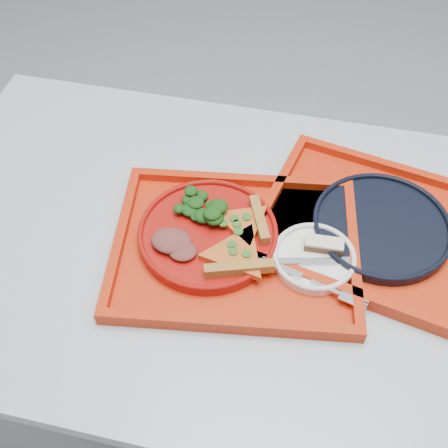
{
  "coord_description": "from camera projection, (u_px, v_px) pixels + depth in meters",
  "views": [
    {
      "loc": [
        -0.03,
        -0.64,
        1.59
      ],
      "look_at": [
        -0.18,
        0.02,
        0.78
      ],
      "focal_mm": 45.0,
      "sensor_mm": 36.0,
      "label": 1
    }
  ],
  "objects": [
    {
      "name": "dinner_plate",
      "position": [
        208.0,
        235.0,
        1.05
      ],
      "size": [
        0.26,
        0.26,
        0.02
      ],
      "primitive_type": "cylinder",
      "color": "#9B0F0A",
      "rests_on": "tray_main"
    },
    {
      "name": "salad_heap",
      "position": [
        200.0,
        201.0,
        1.06
      ],
      "size": [
        0.09,
        0.08,
        0.04
      ],
      "primitive_type": "ellipsoid",
      "color": "black",
      "rests_on": "dinner_plate"
    },
    {
      "name": "side_plate",
      "position": [
        314.0,
        259.0,
        1.02
      ],
      "size": [
        0.15,
        0.15,
        0.01
      ],
      "primitive_type": "cylinder",
      "color": "white",
      "rests_on": "tray_main"
    },
    {
      "name": "ground",
      "position": [
        282.0,
        410.0,
        1.62
      ],
      "size": [
        10.0,
        10.0,
        0.0
      ],
      "primitive_type": "plane",
      "color": "#989BA0",
      "rests_on": "ground"
    },
    {
      "name": "pizza_slice_a",
      "position": [
        237.0,
        252.0,
        1.0
      ],
      "size": [
        0.16,
        0.17,
        0.02
      ],
      "primitive_type": null,
      "rotation": [
        0.0,
        0.0,
        1.9
      ],
      "color": "orange",
      "rests_on": "dinner_plate"
    },
    {
      "name": "meat_portion",
      "position": [
        171.0,
        241.0,
        1.02
      ],
      "size": [
        0.07,
        0.06,
        0.02
      ],
      "primitive_type": "ellipsoid",
      "color": "brown",
      "rests_on": "dinner_plate"
    },
    {
      "name": "navy_plate",
      "position": [
        381.0,
        227.0,
        1.06
      ],
      "size": [
        0.26,
        0.26,
        0.02
      ],
      "primitive_type": "cylinder",
      "color": "black",
      "rests_on": "tray_far"
    },
    {
      "name": "dessert_bar",
      "position": [
        324.0,
        245.0,
        1.02
      ],
      "size": [
        0.07,
        0.03,
        0.02
      ],
      "rotation": [
        0.0,
        0.0,
        0.04
      ],
      "color": "#4F2B1A",
      "rests_on": "side_plate"
    },
    {
      "name": "tray_main",
      "position": [
        236.0,
        249.0,
        1.05
      ],
      "size": [
        0.5,
        0.41,
        0.01
      ],
      "primitive_type": "cube",
      "rotation": [
        0.0,
        0.0,
        0.14
      ],
      "color": "red",
      "rests_on": "table"
    },
    {
      "name": "fork",
      "position": [
        310.0,
        280.0,
        0.98
      ],
      "size": [
        0.18,
        0.07,
        0.01
      ],
      "primitive_type": "cube",
      "rotation": [
        0.0,
        0.0,
        -0.27
      ],
      "color": "silver",
      "rests_on": "side_plate"
    },
    {
      "name": "knife",
      "position": [
        308.0,
        261.0,
        1.0
      ],
      "size": [
        0.18,
        0.06,
        0.01
      ],
      "primitive_type": "cube",
      "rotation": [
        0.0,
        0.0,
        0.25
      ],
      "color": "silver",
      "rests_on": "side_plate"
    },
    {
      "name": "table",
      "position": [
        310.0,
        279.0,
        1.1
      ],
      "size": [
        1.6,
        0.8,
        0.75
      ],
      "color": "#9DA9B0",
      "rests_on": "ground"
    },
    {
      "name": "tray_far",
      "position": [
        380.0,
        232.0,
        1.07
      ],
      "size": [
        0.51,
        0.43,
        0.01
      ],
      "primitive_type": "cube",
      "rotation": [
        0.0,
        0.0,
        -0.21
      ],
      "color": "red",
      "rests_on": "table"
    },
    {
      "name": "pizza_slice_b",
      "position": [
        244.0,
        221.0,
        1.05
      ],
      "size": [
        0.15,
        0.14,
        0.02
      ],
      "primitive_type": null,
      "rotation": [
        0.0,
        0.0,
        3.54
      ],
      "color": "orange",
      "rests_on": "dinner_plate"
    }
  ]
}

